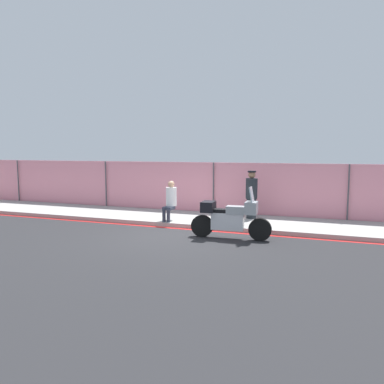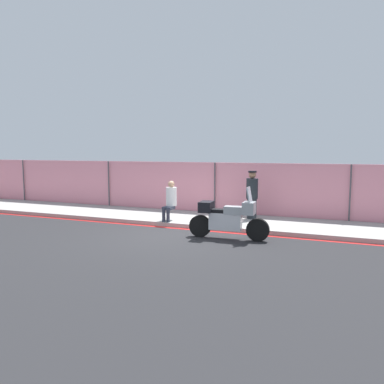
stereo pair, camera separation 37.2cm
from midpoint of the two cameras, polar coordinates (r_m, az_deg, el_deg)
name	(u,v)px [view 2 (the right image)]	position (r m, az deg, el deg)	size (l,w,h in m)	color
ground_plane	(178,235)	(11.18, -1.23, -6.57)	(120.00, 120.00, 0.00)	#262628
sidewalk	(203,220)	(13.21, 2.54, -4.25)	(35.36, 2.56, 0.14)	#9E9E99
curb_paint_stripe	(189,229)	(11.96, 0.37, -5.70)	(35.36, 0.18, 0.01)	red
storefront_fence	(216,189)	(14.36, 4.34, 0.44)	(33.59, 0.17, 2.04)	pink
motorcycle	(227,218)	(10.65, 6.42, -3.93)	(2.31, 0.57, 1.50)	black
officer_standing	(252,194)	(13.11, 9.94, -0.37)	(0.40, 0.40, 1.66)	#1E2328
person_seated_on_curb	(171,198)	(12.66, -2.45, -0.99)	(0.36, 0.68, 1.34)	#2D3342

